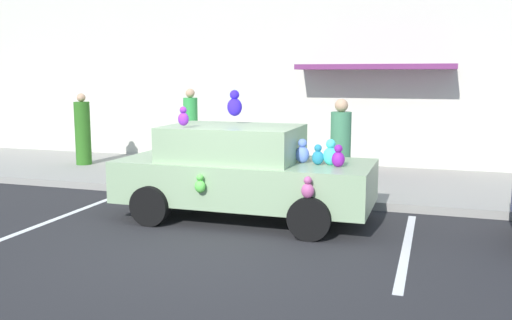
{
  "coord_description": "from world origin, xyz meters",
  "views": [
    {
      "loc": [
        2.94,
        -6.77,
        2.38
      ],
      "look_at": [
        -0.02,
        2.38,
        0.9
      ],
      "focal_mm": 39.21,
      "sensor_mm": 36.0,
      "label": 1
    }
  ],
  "objects_px": {
    "teddy_bear_on_sidewalk": "(332,175)",
    "pedestrian_by_lamp": "(83,132)",
    "pedestrian_walking_past": "(191,131)",
    "plush_covered_car": "(242,171)",
    "pedestrian_near_shopfront": "(340,150)"
  },
  "relations": [
    {
      "from": "pedestrian_walking_past",
      "to": "pedestrian_by_lamp",
      "type": "xyz_separation_m",
      "value": [
        -2.73,
        -0.44,
        -0.07
      ]
    },
    {
      "from": "plush_covered_car",
      "to": "pedestrian_near_shopfront",
      "type": "relative_size",
      "value": 2.33
    },
    {
      "from": "pedestrian_walking_past",
      "to": "pedestrian_by_lamp",
      "type": "relative_size",
      "value": 1.07
    },
    {
      "from": "pedestrian_by_lamp",
      "to": "pedestrian_near_shopfront",
      "type": "bearing_deg",
      "value": -11.66
    },
    {
      "from": "plush_covered_car",
      "to": "pedestrian_near_shopfront",
      "type": "height_order",
      "value": "plush_covered_car"
    },
    {
      "from": "teddy_bear_on_sidewalk",
      "to": "pedestrian_by_lamp",
      "type": "relative_size",
      "value": 0.39
    },
    {
      "from": "teddy_bear_on_sidewalk",
      "to": "pedestrian_walking_past",
      "type": "bearing_deg",
      "value": 153.98
    },
    {
      "from": "teddy_bear_on_sidewalk",
      "to": "pedestrian_near_shopfront",
      "type": "relative_size",
      "value": 0.39
    },
    {
      "from": "pedestrian_walking_past",
      "to": "teddy_bear_on_sidewalk",
      "type": "bearing_deg",
      "value": -26.02
    },
    {
      "from": "teddy_bear_on_sidewalk",
      "to": "pedestrian_walking_past",
      "type": "height_order",
      "value": "pedestrian_walking_past"
    },
    {
      "from": "pedestrian_near_shopfront",
      "to": "pedestrian_by_lamp",
      "type": "height_order",
      "value": "pedestrian_near_shopfront"
    },
    {
      "from": "teddy_bear_on_sidewalk",
      "to": "pedestrian_walking_past",
      "type": "distance_m",
      "value": 4.22
    },
    {
      "from": "teddy_bear_on_sidewalk",
      "to": "pedestrian_walking_past",
      "type": "relative_size",
      "value": 0.37
    },
    {
      "from": "pedestrian_walking_past",
      "to": "pedestrian_by_lamp",
      "type": "height_order",
      "value": "pedestrian_walking_past"
    },
    {
      "from": "teddy_bear_on_sidewalk",
      "to": "pedestrian_by_lamp",
      "type": "height_order",
      "value": "pedestrian_by_lamp"
    }
  ]
}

